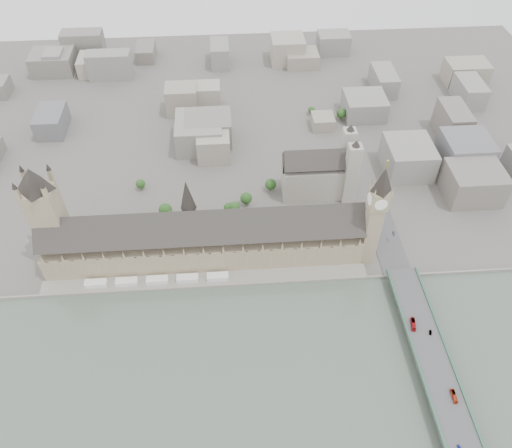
{
  "coord_description": "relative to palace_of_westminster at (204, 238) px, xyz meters",
  "views": [
    {
      "loc": [
        23.56,
        -266.59,
        330.87
      ],
      "look_at": [
        44.06,
        22.27,
        34.16
      ],
      "focal_mm": 35.0,
      "sensor_mm": 36.0,
      "label": 1
    }
  ],
  "objects": [
    {
      "name": "palace_of_westminster",
      "position": [
        0.0,
        0.0,
        0.0
      ],
      "size": [
        265.0,
        40.73,
        55.44
      ],
      "color": "gray",
      "rests_on": "ground"
    },
    {
      "name": "park_trees",
      "position": [
        -10.0,
        40.3,
        -15.21
      ],
      "size": [
        110.0,
        30.0,
        15.0
      ],
      "primitive_type": null,
      "color": "#25491A",
      "rests_on": "ground"
    },
    {
      "name": "elizabeth_tower",
      "position": [
        138.0,
        -11.7,
        35.38
      ],
      "size": [
        17.0,
        17.0,
        107.5
      ],
      "color": "gray",
      "rests_on": "ground"
    },
    {
      "name": "victoria_tower",
      "position": [
        -122.0,
        6.3,
        32.5
      ],
      "size": [
        30.0,
        30.0,
        100.0
      ],
      "color": "gray",
      "rests_on": "ground"
    },
    {
      "name": "terrace_tents",
      "position": [
        -40.0,
        -26.7,
        -18.71
      ],
      "size": [
        118.0,
        7.0,
        4.0
      ],
      "color": "white",
      "rests_on": "river_terrace"
    },
    {
      "name": "river_terrace",
      "position": [
        0.0,
        -27.2,
        -21.71
      ],
      "size": [
        270.0,
        15.0,
        2.0
      ],
      "primitive_type": "cube",
      "color": "gray",
      "rests_on": "ground"
    },
    {
      "name": "city_skyline_inland",
      "position": [
        0.0,
        225.3,
        -3.71
      ],
      "size": [
        720.0,
        360.0,
        38.0
      ],
      "primitive_type": null,
      "color": "gray",
      "rests_on": "ground"
    },
    {
      "name": "westminster_abbey",
      "position": [
        110.92,
        75.3,
        2.38
      ],
      "size": [
        68.0,
        36.0,
        64.0
      ],
      "color": "#A09990",
      "rests_on": "ground"
    },
    {
      "name": "central_tower",
      "position": [
        -10.0,
        6.3,
        35.21
      ],
      "size": [
        13.0,
        13.0,
        48.0
      ],
      "color": "gray",
      "rests_on": "ground"
    },
    {
      "name": "red_bus_north",
      "position": [
        155.59,
        -88.46,
        -10.87
      ],
      "size": [
        4.72,
        11.71,
        3.18
      ],
      "primitive_type": "imported",
      "rotation": [
        0.0,
        0.0,
        -0.18
      ],
      "color": "#A81315",
      "rests_on": "westminster_bridge"
    },
    {
      "name": "ground",
      "position": [
        0.0,
        -19.7,
        -22.71
      ],
      "size": [
        900.0,
        900.0,
        0.0
      ],
      "primitive_type": "plane",
      "color": "#595651",
      "rests_on": "ground"
    },
    {
      "name": "car_approach",
      "position": [
        165.87,
        5.04,
        -11.76
      ],
      "size": [
        2.44,
        4.95,
        1.38
      ],
      "primitive_type": "imported",
      "rotation": [
        0.0,
        0.0,
        -0.11
      ],
      "color": "gray",
      "rests_on": "westminster_bridge"
    },
    {
      "name": "embankment_wall",
      "position": [
        0.0,
        -34.7,
        -21.21
      ],
      "size": [
        600.0,
        1.5,
        3.0
      ],
      "primitive_type": "cube",
      "color": "gray",
      "rests_on": "ground"
    },
    {
      "name": "red_bus_south",
      "position": [
        166.56,
        -145.56,
        -11.06
      ],
      "size": [
        2.83,
        10.14,
        2.8
      ],
      "primitive_type": "imported",
      "rotation": [
        0.0,
        0.0,
        -0.05
      ],
      "color": "red",
      "rests_on": "westminster_bridge"
    },
    {
      "name": "car_blue",
      "position": [
        158.83,
        -178.64,
        -11.74
      ],
      "size": [
        3.14,
        4.51,
        1.43
      ],
      "primitive_type": "imported",
      "rotation": [
        0.0,
        0.0,
        0.39
      ],
      "color": "#18299D",
      "rests_on": "westminster_bridge"
    },
    {
      "name": "car_silver",
      "position": [
        166.6,
        -95.94,
        -11.76
      ],
      "size": [
        2.66,
        4.45,
        1.39
      ],
      "primitive_type": "imported",
      "rotation": [
        0.0,
        0.0,
        -0.3
      ],
      "color": "gray",
      "rests_on": "westminster_bridge"
    },
    {
      "name": "westminster_bridge",
      "position": [
        162.0,
        -107.2,
        -17.58
      ],
      "size": [
        25.0,
        325.0,
        10.25
      ],
      "primitive_type": "cube",
      "color": "#474749",
      "rests_on": "ground"
    },
    {
      "name": "bridge_parapets",
      "position": [
        162.0,
        -151.7,
        -11.88
      ],
      "size": [
        25.0,
        235.0,
        1.15
      ],
      "primitive_type": null,
      "color": "#335E46",
      "rests_on": "westminster_bridge"
    }
  ]
}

